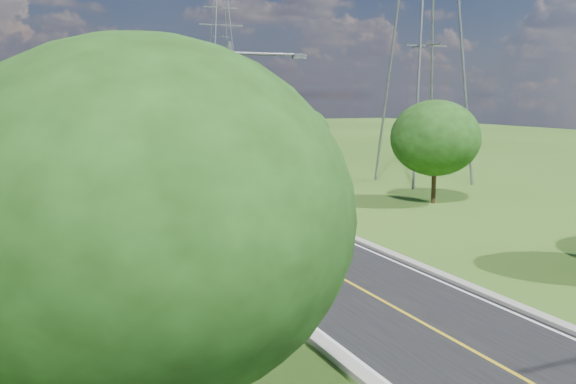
{
  "coord_description": "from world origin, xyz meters",
  "views": [
    {
      "loc": [
        -13.12,
        -9.84,
        8.15
      ],
      "look_at": [
        0.27,
        21.36,
        3.0
      ],
      "focal_mm": 40.0,
      "sensor_mm": 36.0,
      "label": 1
    }
  ],
  "objects": [
    {
      "name": "ground",
      "position": [
        0.0,
        60.0,
        0.0
      ],
      "size": [
        260.0,
        260.0,
        0.0
      ],
      "primitive_type": "plane",
      "color": "#294D15",
      "rests_on": "ground"
    },
    {
      "name": "road",
      "position": [
        0.0,
        66.0,
        0.03
      ],
      "size": [
        8.0,
        150.0,
        0.06
      ],
      "primitive_type": "cube",
      "color": "black",
      "rests_on": "ground"
    },
    {
      "name": "curb_left",
      "position": [
        -4.25,
        66.0,
        0.11
      ],
      "size": [
        0.5,
        150.0,
        0.22
      ],
      "primitive_type": "cube",
      "color": "gray",
      "rests_on": "ground"
    },
    {
      "name": "curb_right",
      "position": [
        4.25,
        66.0,
        0.11
      ],
      "size": [
        0.5,
        150.0,
        0.22
      ],
      "primitive_type": "cube",
      "color": "gray",
      "rests_on": "ground"
    },
    {
      "name": "speed_limit_sign",
      "position": [
        5.2,
        37.98,
        1.6
      ],
      "size": [
        0.55,
        0.09,
        2.4
      ],
      "color": "slate",
      "rests_on": "ground"
    },
    {
      "name": "overpass",
      "position": [
        0.0,
        140.0,
        2.41
      ],
      "size": [
        30.0,
        3.0,
        3.2
      ],
      "color": "gray",
      "rests_on": "ground"
    },
    {
      "name": "streetlight_near_left",
      "position": [
        -6.0,
        12.0,
        5.94
      ],
      "size": [
        5.9,
        0.25,
        10.0
      ],
      "color": "slate",
      "rests_on": "ground"
    },
    {
      "name": "streetlight_mid_left",
      "position": [
        -6.0,
        45.0,
        5.94
      ],
      "size": [
        5.9,
        0.25,
        10.0
      ],
      "color": "slate",
      "rests_on": "ground"
    },
    {
      "name": "streetlight_far_right",
      "position": [
        6.0,
        78.0,
        5.94
      ],
      "size": [
        5.9,
        0.25,
        10.0
      ],
      "color": "slate",
      "rests_on": "ground"
    },
    {
      "name": "power_tower_near",
      "position": [
        22.0,
        40.0,
        14.01
      ],
      "size": [
        9.0,
        6.4,
        28.0
      ],
      "color": "slate",
      "rests_on": "ground"
    },
    {
      "name": "power_tower_far",
      "position": [
        26.0,
        115.0,
        14.01
      ],
      "size": [
        9.0,
        6.4,
        28.0
      ],
      "color": "slate",
      "rests_on": "ground"
    },
    {
      "name": "tree_le",
      "position": [
        -14.5,
        98.0,
        4.33
      ],
      "size": [
        5.88,
        5.88,
        6.84
      ],
      "color": "black",
      "rests_on": "ground"
    },
    {
      "name": "tree_lf",
      "position": [
        -11.0,
        2.0,
        5.89
      ],
      "size": [
        7.98,
        7.98,
        9.28
      ],
      "color": "black",
      "rests_on": "ground"
    },
    {
      "name": "tree_rb",
      "position": [
        16.0,
        30.0,
        4.95
      ],
      "size": [
        6.72,
        6.72,
        7.82
      ],
      "color": "black",
      "rests_on": "ground"
    },
    {
      "name": "tree_rc",
      "position": [
        15.0,
        52.0,
        4.33
      ],
      "size": [
        5.88,
        5.88,
        6.84
      ],
      "color": "black",
      "rests_on": "ground"
    },
    {
      "name": "tree_rd",
      "position": [
        17.0,
        76.0,
        5.27
      ],
      "size": [
        7.14,
        7.14,
        8.3
      ],
      "color": "black",
      "rests_on": "ground"
    },
    {
      "name": "tree_re",
      "position": [
        14.5,
        100.0,
        4.02
      ],
      "size": [
        5.46,
        5.46,
        6.35
      ],
      "color": "black",
      "rests_on": "ground"
    },
    {
      "name": "tree_rf",
      "position": [
        18.0,
        120.0,
        4.64
      ],
      "size": [
        6.3,
        6.3,
        7.33
      ],
      "color": "black",
      "rests_on": "ground"
    },
    {
      "name": "bus_outbound",
      "position": [
        1.51,
        33.64,
        1.41
      ],
      "size": [
        3.0,
        9.85,
        2.7
      ],
      "primitive_type": "imported",
      "rotation": [
        0.0,
        0.0,
        3.22
      ],
      "color": "white",
      "rests_on": "road"
    },
    {
      "name": "bus_inbound",
      "position": [
        -3.2,
        76.24,
        1.76
      ],
      "size": [
        3.39,
        12.31,
        3.4
      ],
      "primitive_type": "imported",
      "rotation": [
        0.0,
        0.0,
        0.04
      ],
      "color": "beige",
      "rests_on": "road"
    }
  ]
}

